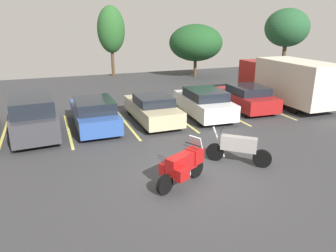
{
  "coord_description": "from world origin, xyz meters",
  "views": [
    {
      "loc": [
        -4.16,
        -8.55,
        4.89
      ],
      "look_at": [
        -0.04,
        2.33,
        1.02
      ],
      "focal_mm": 34.0,
      "sensor_mm": 36.0,
      "label": 1
    }
  ],
  "objects_px": {
    "motorcycle_touring": "(183,165)",
    "box_truck": "(287,80)",
    "car_red": "(246,97)",
    "car_blue": "(94,113)",
    "car_charcoal": "(32,115)",
    "car_white": "(204,103)",
    "car_champagne": "(152,109)",
    "motorcycle_second": "(238,148)"
  },
  "relations": [
    {
      "from": "car_charcoal",
      "to": "box_truck",
      "type": "distance_m",
      "value": 14.43
    },
    {
      "from": "car_charcoal",
      "to": "car_red",
      "type": "relative_size",
      "value": 1.09
    },
    {
      "from": "motorcycle_second",
      "to": "car_champagne",
      "type": "distance_m",
      "value": 6.04
    },
    {
      "from": "car_blue",
      "to": "car_red",
      "type": "relative_size",
      "value": 1.05
    },
    {
      "from": "car_champagne",
      "to": "car_red",
      "type": "relative_size",
      "value": 1.04
    },
    {
      "from": "car_charcoal",
      "to": "car_champagne",
      "type": "xyz_separation_m",
      "value": [
        5.6,
        0.04,
        -0.26
      ]
    },
    {
      "from": "box_truck",
      "to": "car_red",
      "type": "bearing_deg",
      "value": -174.79
    },
    {
      "from": "car_charcoal",
      "to": "car_red",
      "type": "distance_m",
      "value": 11.39
    },
    {
      "from": "car_champagne",
      "to": "box_truck",
      "type": "xyz_separation_m",
      "value": [
        8.8,
        0.62,
        0.79
      ]
    },
    {
      "from": "motorcycle_second",
      "to": "car_charcoal",
      "type": "bearing_deg",
      "value": 139.5
    },
    {
      "from": "car_charcoal",
      "to": "car_champagne",
      "type": "distance_m",
      "value": 5.61
    },
    {
      "from": "motorcycle_touring",
      "to": "car_white",
      "type": "height_order",
      "value": "car_white"
    },
    {
      "from": "motorcycle_touring",
      "to": "car_red",
      "type": "bearing_deg",
      "value": 45.09
    },
    {
      "from": "motorcycle_second",
      "to": "car_red",
      "type": "bearing_deg",
      "value": 54.16
    },
    {
      "from": "car_blue",
      "to": "box_truck",
      "type": "xyz_separation_m",
      "value": [
        11.7,
        0.58,
        0.75
      ]
    },
    {
      "from": "car_charcoal",
      "to": "car_champagne",
      "type": "height_order",
      "value": "car_charcoal"
    },
    {
      "from": "car_white",
      "to": "car_champagne",
      "type": "bearing_deg",
      "value": 177.73
    },
    {
      "from": "motorcycle_second",
      "to": "car_charcoal",
      "type": "relative_size",
      "value": 0.38
    },
    {
      "from": "motorcycle_touring",
      "to": "car_champagne",
      "type": "bearing_deg",
      "value": 80.13
    },
    {
      "from": "box_truck",
      "to": "car_blue",
      "type": "bearing_deg",
      "value": -177.15
    },
    {
      "from": "car_charcoal",
      "to": "car_white",
      "type": "xyz_separation_m",
      "value": [
        8.44,
        -0.07,
        -0.18
      ]
    },
    {
      "from": "car_blue",
      "to": "box_truck",
      "type": "height_order",
      "value": "box_truck"
    },
    {
      "from": "box_truck",
      "to": "motorcycle_second",
      "type": "bearing_deg",
      "value": -139.11
    },
    {
      "from": "car_blue",
      "to": "car_red",
      "type": "height_order",
      "value": "car_blue"
    },
    {
      "from": "car_champagne",
      "to": "motorcycle_second",
      "type": "bearing_deg",
      "value": -77.95
    },
    {
      "from": "car_charcoal",
      "to": "box_truck",
      "type": "xyz_separation_m",
      "value": [
        14.4,
        0.67,
        0.53
      ]
    },
    {
      "from": "motorcycle_touring",
      "to": "car_champagne",
      "type": "relative_size",
      "value": 0.42
    },
    {
      "from": "car_champagne",
      "to": "box_truck",
      "type": "relative_size",
      "value": 0.65
    },
    {
      "from": "car_red",
      "to": "box_truck",
      "type": "relative_size",
      "value": 0.62
    },
    {
      "from": "car_white",
      "to": "car_red",
      "type": "height_order",
      "value": "car_white"
    },
    {
      "from": "motorcycle_touring",
      "to": "car_white",
      "type": "bearing_deg",
      "value": 58.43
    },
    {
      "from": "car_charcoal",
      "to": "box_truck",
      "type": "height_order",
      "value": "box_truck"
    },
    {
      "from": "car_blue",
      "to": "car_red",
      "type": "bearing_deg",
      "value": 2.02
    },
    {
      "from": "motorcycle_touring",
      "to": "box_truck",
      "type": "distance_m",
      "value": 12.32
    },
    {
      "from": "car_charcoal",
      "to": "car_white",
      "type": "distance_m",
      "value": 8.44
    },
    {
      "from": "car_charcoal",
      "to": "car_champagne",
      "type": "bearing_deg",
      "value": 0.45
    },
    {
      "from": "car_blue",
      "to": "car_champagne",
      "type": "relative_size",
      "value": 1.0
    },
    {
      "from": "car_blue",
      "to": "car_champagne",
      "type": "xyz_separation_m",
      "value": [
        2.9,
        -0.04,
        -0.04
      ]
    },
    {
      "from": "car_charcoal",
      "to": "car_blue",
      "type": "relative_size",
      "value": 1.04
    },
    {
      "from": "motorcycle_touring",
      "to": "motorcycle_second",
      "type": "relative_size",
      "value": 1.06
    },
    {
      "from": "motorcycle_touring",
      "to": "car_blue",
      "type": "height_order",
      "value": "car_blue"
    },
    {
      "from": "motorcycle_second",
      "to": "car_blue",
      "type": "height_order",
      "value": "car_blue"
    }
  ]
}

